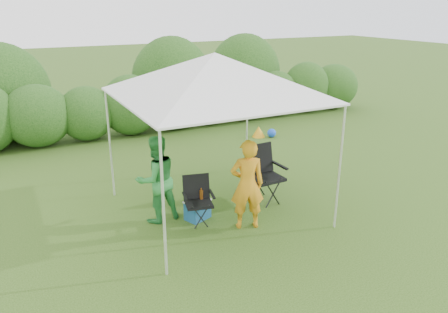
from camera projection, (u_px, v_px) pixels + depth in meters
name	position (u px, v px, depth m)	size (l,w,h in m)	color
ground	(228.00, 221.00, 7.59)	(70.00, 70.00, 0.00)	#3B5C1D
hedge	(135.00, 106.00, 12.41)	(16.40, 1.53, 1.80)	#2C571B
canopy	(215.00, 75.00, 7.20)	(3.10, 3.10, 2.83)	silver
chair_right	(263.00, 170.00, 8.25)	(0.68, 0.62, 1.07)	black
chair_left	(198.00, 196.00, 7.46)	(0.58, 0.55, 0.82)	black
man	(247.00, 185.00, 7.16)	(0.56, 0.37, 1.54)	orange
woman	(157.00, 179.00, 7.40)	(0.74, 0.58, 1.53)	#2D8B3C
cooler	(197.00, 209.00, 7.63)	(0.51, 0.44, 0.35)	#1B4F7F
bottle	(201.00, 194.00, 7.52)	(0.06, 0.06, 0.23)	#592D0C
lawn_toy	(262.00, 132.00, 12.34)	(0.61, 0.51, 0.31)	orange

